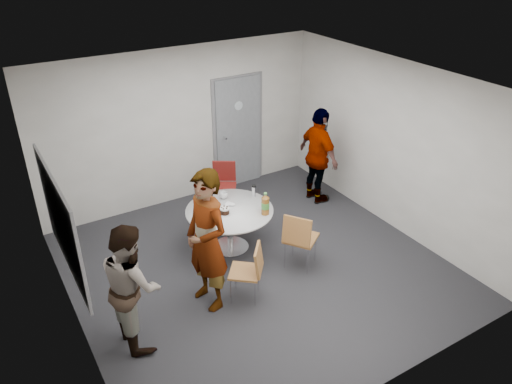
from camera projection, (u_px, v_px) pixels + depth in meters
floor at (257, 267)px, 7.27m from camera, size 5.00×5.00×0.00m
ceiling at (257, 86)px, 5.98m from camera, size 5.00×5.00×0.00m
wall_back at (181, 127)px, 8.50m from camera, size 5.00×0.00×5.00m
wall_left at (63, 240)px, 5.48m from camera, size 0.00×5.00×5.00m
wall_right at (394, 146)px, 7.76m from camera, size 0.00×5.00×5.00m
wall_front at (394, 290)px, 4.74m from camera, size 5.00×0.00×5.00m
door at (238, 132)px, 9.14m from camera, size 1.02×0.17×2.12m
whiteboard at (61, 223)px, 5.60m from camera, size 0.04×1.90×1.25m
table at (232, 214)px, 7.42m from camera, size 1.30×1.30×1.03m
chair_near_left at (251, 268)px, 6.45m from camera, size 0.56×0.56×0.81m
chair_near_right at (299, 236)px, 7.00m from camera, size 0.62×0.61×0.90m
chair_far at (224, 181)px, 8.53m from camera, size 0.58×0.59×0.86m
person_main at (207, 241)px, 6.16m from camera, size 0.57×0.77×1.91m
person_left at (132, 285)px, 5.68m from camera, size 0.61×0.78×1.58m
person_right at (318, 156)px, 8.61m from camera, size 0.45×1.02×1.72m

